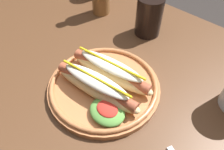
# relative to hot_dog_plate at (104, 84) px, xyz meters

# --- Properties ---
(dining_table) EXTENTS (1.46, 0.82, 0.74)m
(dining_table) POSITION_rel_hot_dog_plate_xyz_m (0.01, 0.06, -0.12)
(dining_table) COLOR #51331E
(dining_table) RESTS_ON ground_plane
(hot_dog_plate) EXTENTS (0.28, 0.28, 0.08)m
(hot_dog_plate) POSITION_rel_hot_dog_plate_xyz_m (0.00, 0.00, 0.00)
(hot_dog_plate) COLOR #B77042
(hot_dog_plate) RESTS_ON dining_table
(soda_cup) EXTENTS (0.08, 0.08, 0.12)m
(soda_cup) POSITION_rel_hot_dog_plate_xyz_m (-0.07, 0.27, 0.04)
(soda_cup) COLOR black
(soda_cup) RESTS_ON dining_table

